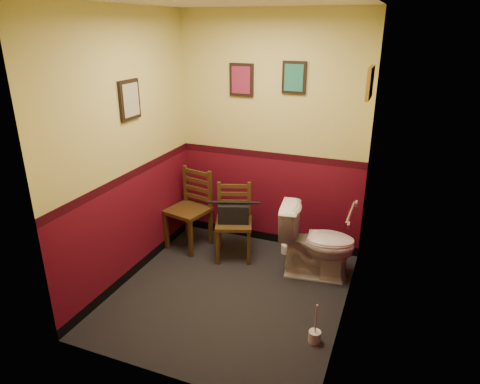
{
  "coord_description": "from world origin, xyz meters",
  "views": [
    {
      "loc": [
        1.42,
        -3.36,
        2.52
      ],
      "look_at": [
        0.0,
        0.25,
        1.0
      ],
      "focal_mm": 32.0,
      "sensor_mm": 36.0,
      "label": 1
    }
  ],
  "objects": [
    {
      "name": "chair_right",
      "position": [
        -0.26,
        0.71,
        0.43
      ],
      "size": [
        0.51,
        0.51,
        0.86
      ],
      "rotation": [
        0.0,
        0.0,
        0.35
      ],
      "color": "#432E14",
      "rests_on": "floor"
    },
    {
      "name": "chair_left",
      "position": [
        -0.84,
        0.76,
        0.47
      ],
      "size": [
        0.52,
        0.52,
        0.94
      ],
      "rotation": [
        0.0,
        0.0,
        -0.21
      ],
      "color": "#432E14",
      "rests_on": "floor"
    },
    {
      "name": "tp_stack",
      "position": [
        0.36,
        0.97,
        0.13
      ],
      "size": [
        0.24,
        0.15,
        0.31
      ],
      "color": "silver",
      "rests_on": "floor"
    },
    {
      "name": "framed_print_back_a",
      "position": [
        -0.35,
        1.18,
        1.95
      ],
      "size": [
        0.28,
        0.04,
        0.36
      ],
      "color": "black",
      "rests_on": "wall_back"
    },
    {
      "name": "ceiling",
      "position": [
        0.0,
        0.0,
        2.7
      ],
      "size": [
        2.2,
        2.4,
        0.0
      ],
      "primitive_type": "cube",
      "rotation": [
        3.14,
        0.0,
        0.0
      ],
      "color": "silver",
      "rests_on": "ground"
    },
    {
      "name": "handbag",
      "position": [
        -0.24,
        0.68,
        0.56
      ],
      "size": [
        0.38,
        0.27,
        0.25
      ],
      "rotation": [
        0.0,
        0.0,
        0.34
      ],
      "color": "black",
      "rests_on": "chair_right"
    },
    {
      "name": "wall_left",
      "position": [
        -1.1,
        0.0,
        1.35
      ],
      "size": [
        0.0,
        2.4,
        2.7
      ],
      "primitive_type": "cube",
      "rotation": [
        1.57,
        0.0,
        1.57
      ],
      "color": "#560B1A",
      "rests_on": "ground"
    },
    {
      "name": "framed_print_right",
      "position": [
        1.08,
        0.6,
        2.05
      ],
      "size": [
        0.04,
        0.34,
        0.28
      ],
      "color": "olive",
      "rests_on": "wall_right"
    },
    {
      "name": "floor",
      "position": [
        0.0,
        0.0,
        0.0
      ],
      "size": [
        2.2,
        2.4,
        0.0
      ],
      "primitive_type": "cube",
      "color": "black",
      "rests_on": "ground"
    },
    {
      "name": "framed_print_back_b",
      "position": [
        0.25,
        1.18,
        2.0
      ],
      "size": [
        0.26,
        0.04,
        0.34
      ],
      "color": "black",
      "rests_on": "wall_back"
    },
    {
      "name": "toilet",
      "position": [
        0.72,
        0.64,
        0.39
      ],
      "size": [
        0.85,
        0.55,
        0.78
      ],
      "primitive_type": "imported",
      "rotation": [
        0.0,
        0.0,
        1.7
      ],
      "color": "white",
      "rests_on": "floor"
    },
    {
      "name": "toilet_brush",
      "position": [
        0.94,
        -0.4,
        0.06
      ],
      "size": [
        0.11,
        0.11,
        0.38
      ],
      "color": "silver",
      "rests_on": "floor"
    },
    {
      "name": "grab_bar",
      "position": [
        1.07,
        0.25,
        0.95
      ],
      "size": [
        0.05,
        0.56,
        0.06
      ],
      "color": "silver",
      "rests_on": "wall_right"
    },
    {
      "name": "framed_print_left",
      "position": [
        -1.08,
        0.1,
        1.85
      ],
      "size": [
        0.04,
        0.3,
        0.38
      ],
      "color": "black",
      "rests_on": "wall_left"
    },
    {
      "name": "wall_front",
      "position": [
        0.0,
        -1.2,
        1.35
      ],
      "size": [
        2.2,
        0.0,
        2.7
      ],
      "primitive_type": "cube",
      "rotation": [
        -1.57,
        0.0,
        0.0
      ],
      "color": "#560B1A",
      "rests_on": "ground"
    },
    {
      "name": "wall_back",
      "position": [
        0.0,
        1.2,
        1.35
      ],
      "size": [
        2.2,
        0.0,
        2.7
      ],
      "primitive_type": "cube",
      "rotation": [
        1.57,
        0.0,
        0.0
      ],
      "color": "#560B1A",
      "rests_on": "ground"
    },
    {
      "name": "wall_right",
      "position": [
        1.1,
        0.0,
        1.35
      ],
      "size": [
        0.0,
        2.4,
        2.7
      ],
      "primitive_type": "cube",
      "rotation": [
        1.57,
        0.0,
        -1.57
      ],
      "color": "#560B1A",
      "rests_on": "ground"
    }
  ]
}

